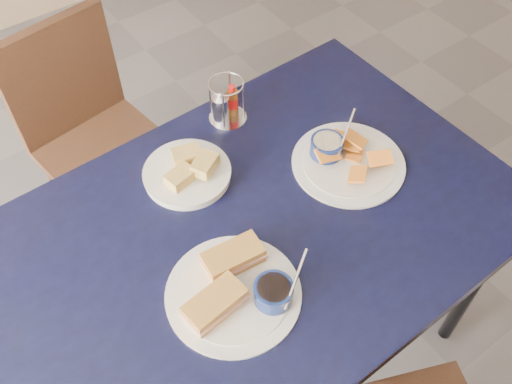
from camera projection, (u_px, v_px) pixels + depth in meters
ground at (315, 365)px, 1.97m from camera, size 6.00×6.00×0.00m
dining_table at (256, 238)px, 1.47m from camera, size 1.36×0.92×0.75m
chair_far at (90, 123)px, 2.01m from camera, size 0.46×0.44×0.86m
sandwich_plate at (236, 287)px, 1.29m from camera, size 0.32×0.31×0.12m
plantain_plate at (342, 157)px, 1.54m from camera, size 0.31×0.31×0.12m
bread_basket at (188, 172)px, 1.51m from camera, size 0.23×0.23×0.07m
condiment_caddy at (225, 105)px, 1.62m from camera, size 0.11×0.11×0.14m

